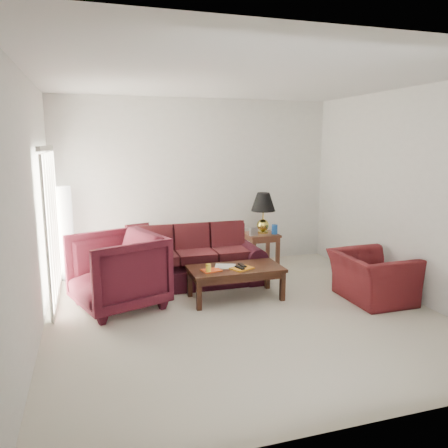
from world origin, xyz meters
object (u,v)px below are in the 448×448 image
(armchair_left, at_px, (117,271))
(coffee_table, at_px, (235,283))
(sofa, at_px, (195,257))
(end_table, at_px, (261,250))
(armchair_right, at_px, (372,277))
(floor_lamp, at_px, (66,233))

(armchair_left, relative_size, coffee_table, 0.84)
(sofa, xyz_separation_m, coffee_table, (0.41, -0.83, -0.21))
(end_table, bearing_deg, armchair_right, -67.46)
(armchair_left, distance_m, coffee_table, 1.68)
(armchair_left, bearing_deg, end_table, 96.72)
(armchair_right, height_order, coffee_table, armchair_right)
(sofa, bearing_deg, coffee_table, -66.84)
(sofa, distance_m, coffee_table, 0.95)
(armchair_right, relative_size, coffee_table, 0.79)
(sofa, distance_m, armchair_right, 2.68)
(end_table, distance_m, armchair_left, 2.94)
(end_table, bearing_deg, armchair_left, -153.67)
(floor_lamp, xyz_separation_m, coffee_table, (2.34, -1.66, -0.55))
(floor_lamp, bearing_deg, sofa, -23.40)
(floor_lamp, bearing_deg, armchair_left, -65.18)
(floor_lamp, bearing_deg, coffee_table, -35.38)
(sofa, bearing_deg, floor_lamp, 153.48)
(armchair_left, bearing_deg, armchair_right, 57.76)
(armchair_left, height_order, armchair_right, armchair_left)
(end_table, relative_size, coffee_table, 0.46)
(coffee_table, bearing_deg, armchair_right, -23.09)
(sofa, height_order, coffee_table, sofa)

